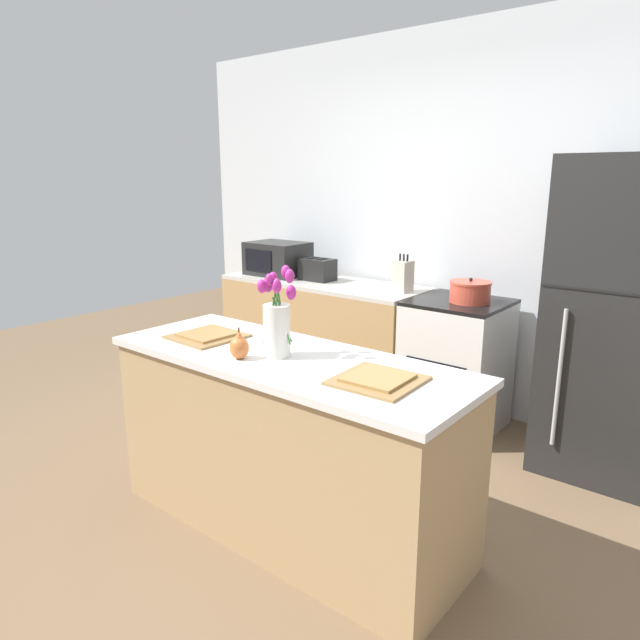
{
  "coord_description": "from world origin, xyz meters",
  "views": [
    {
      "loc": [
        1.69,
        -1.85,
        1.68
      ],
      "look_at": [
        0.0,
        0.25,
        1.0
      ],
      "focal_mm": 32.0,
      "sensor_mm": 36.0,
      "label": 1
    }
  ],
  "objects_px": {
    "refrigerator": "(618,321)",
    "toaster": "(317,269)",
    "pear_figurine": "(239,346)",
    "flower_vase": "(277,321)",
    "stove_range": "(456,364)",
    "microwave": "(278,259)",
    "knife_block": "(403,276)",
    "plate_setting_right": "(378,380)",
    "cooking_pot": "(470,292)",
    "plate_setting_left": "(207,336)"
  },
  "relations": [
    {
      "from": "pear_figurine",
      "to": "refrigerator",
      "type": "bearing_deg",
      "value": 56.1
    },
    {
      "from": "plate_setting_left",
      "to": "toaster",
      "type": "bearing_deg",
      "value": 110.13
    },
    {
      "from": "refrigerator",
      "to": "toaster",
      "type": "relative_size",
      "value": 6.42
    },
    {
      "from": "microwave",
      "to": "knife_block",
      "type": "distance_m",
      "value": 1.19
    },
    {
      "from": "toaster",
      "to": "plate_setting_left",
      "type": "bearing_deg",
      "value": -69.87
    },
    {
      "from": "pear_figurine",
      "to": "microwave",
      "type": "relative_size",
      "value": 0.3
    },
    {
      "from": "microwave",
      "to": "knife_block",
      "type": "relative_size",
      "value": 1.78
    },
    {
      "from": "toaster",
      "to": "cooking_pot",
      "type": "xyz_separation_m",
      "value": [
        1.28,
        -0.01,
        -0.02
      ]
    },
    {
      "from": "flower_vase",
      "to": "microwave",
      "type": "height_order",
      "value": "flower_vase"
    },
    {
      "from": "stove_range",
      "to": "pear_figurine",
      "type": "height_order",
      "value": "pear_figurine"
    },
    {
      "from": "toaster",
      "to": "cooking_pot",
      "type": "distance_m",
      "value": 1.28
    },
    {
      "from": "stove_range",
      "to": "refrigerator",
      "type": "xyz_separation_m",
      "value": [
        0.95,
        0.0,
        0.46
      ]
    },
    {
      "from": "plate_setting_left",
      "to": "plate_setting_right",
      "type": "height_order",
      "value": "same"
    },
    {
      "from": "pear_figurine",
      "to": "plate_setting_left",
      "type": "bearing_deg",
      "value": 160.3
    },
    {
      "from": "plate_setting_left",
      "to": "microwave",
      "type": "xyz_separation_m",
      "value": [
        -1.02,
        1.62,
        0.13
      ]
    },
    {
      "from": "plate_setting_right",
      "to": "cooking_pot",
      "type": "height_order",
      "value": "cooking_pot"
    },
    {
      "from": "pear_figurine",
      "to": "plate_setting_left",
      "type": "xyz_separation_m",
      "value": [
        -0.38,
        0.14,
        -0.05
      ]
    },
    {
      "from": "stove_range",
      "to": "cooking_pot",
      "type": "bearing_deg",
      "value": -3.49
    },
    {
      "from": "pear_figurine",
      "to": "toaster",
      "type": "height_order",
      "value": "toaster"
    },
    {
      "from": "stove_range",
      "to": "toaster",
      "type": "height_order",
      "value": "toaster"
    },
    {
      "from": "plate_setting_left",
      "to": "plate_setting_right",
      "type": "bearing_deg",
      "value": 0.0
    },
    {
      "from": "microwave",
      "to": "plate_setting_left",
      "type": "bearing_deg",
      "value": -57.85
    },
    {
      "from": "flower_vase",
      "to": "plate_setting_right",
      "type": "distance_m",
      "value": 0.57
    },
    {
      "from": "stove_range",
      "to": "refrigerator",
      "type": "distance_m",
      "value": 1.05
    },
    {
      "from": "flower_vase",
      "to": "plate_setting_left",
      "type": "xyz_separation_m",
      "value": [
        -0.49,
        0.0,
        -0.15
      ]
    },
    {
      "from": "toaster",
      "to": "knife_block",
      "type": "height_order",
      "value": "knife_block"
    },
    {
      "from": "plate_setting_right",
      "to": "toaster",
      "type": "height_order",
      "value": "toaster"
    },
    {
      "from": "stove_range",
      "to": "microwave",
      "type": "bearing_deg",
      "value": -179.98
    },
    {
      "from": "cooking_pot",
      "to": "pear_figurine",
      "type": "bearing_deg",
      "value": -99.81
    },
    {
      "from": "plate_setting_right",
      "to": "microwave",
      "type": "bearing_deg",
      "value": 141.7
    },
    {
      "from": "pear_figurine",
      "to": "knife_block",
      "type": "bearing_deg",
      "value": 96.85
    },
    {
      "from": "refrigerator",
      "to": "knife_block",
      "type": "xyz_separation_m",
      "value": [
        -1.4,
        0.02,
        0.1
      ]
    },
    {
      "from": "flower_vase",
      "to": "toaster",
      "type": "bearing_deg",
      "value": 123.72
    },
    {
      "from": "flower_vase",
      "to": "plate_setting_right",
      "type": "bearing_deg",
      "value": 0.25
    },
    {
      "from": "stove_range",
      "to": "flower_vase",
      "type": "xyz_separation_m",
      "value": [
        -0.13,
        -1.63,
        0.61
      ]
    },
    {
      "from": "toaster",
      "to": "knife_block",
      "type": "bearing_deg",
      "value": 1.16
    },
    {
      "from": "pear_figurine",
      "to": "plate_setting_left",
      "type": "distance_m",
      "value": 0.41
    },
    {
      "from": "stove_range",
      "to": "flower_vase",
      "type": "bearing_deg",
      "value": -94.43
    },
    {
      "from": "microwave",
      "to": "cooking_pot",
      "type": "bearing_deg",
      "value": -0.12
    },
    {
      "from": "flower_vase",
      "to": "cooking_pot",
      "type": "distance_m",
      "value": 1.64
    },
    {
      "from": "stove_range",
      "to": "microwave",
      "type": "relative_size",
      "value": 1.85
    },
    {
      "from": "pear_figurine",
      "to": "plate_setting_right",
      "type": "bearing_deg",
      "value": 11.9
    },
    {
      "from": "refrigerator",
      "to": "cooking_pot",
      "type": "xyz_separation_m",
      "value": [
        -0.88,
        -0.0,
        0.06
      ]
    },
    {
      "from": "refrigerator",
      "to": "microwave",
      "type": "height_order",
      "value": "refrigerator"
    },
    {
      "from": "plate_setting_left",
      "to": "microwave",
      "type": "relative_size",
      "value": 0.7
    },
    {
      "from": "flower_vase",
      "to": "toaster",
      "type": "relative_size",
      "value": 1.48
    },
    {
      "from": "refrigerator",
      "to": "flower_vase",
      "type": "relative_size",
      "value": 4.35
    },
    {
      "from": "pear_figurine",
      "to": "toaster",
      "type": "bearing_deg",
      "value": 119.04
    },
    {
      "from": "stove_range",
      "to": "plate_setting_right",
      "type": "relative_size",
      "value": 2.62
    },
    {
      "from": "toaster",
      "to": "knife_block",
      "type": "xyz_separation_m",
      "value": [
        0.77,
        0.02,
        0.03
      ]
    }
  ]
}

